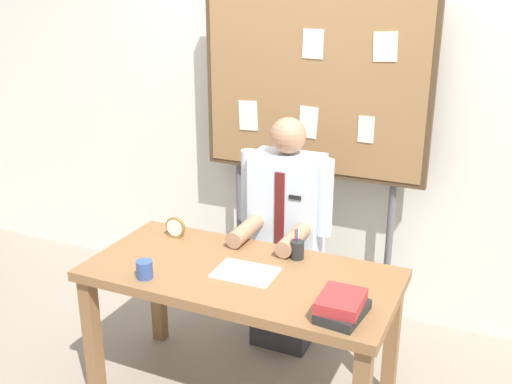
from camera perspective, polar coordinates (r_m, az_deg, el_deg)
back_wall at (r=3.83m, az=6.44°, el=8.19°), size 6.40×0.08×2.70m
desk at (r=3.00m, az=-1.47°, el=-9.19°), size 1.53×0.73×0.75m
person at (r=3.49m, az=2.84°, el=-4.95°), size 0.55×0.56×1.39m
bulletin_board at (r=3.62m, az=5.48°, el=9.43°), size 1.41×0.09×2.03m
book_stack at (r=2.59m, az=8.19°, el=-10.72°), size 0.20×0.26×0.10m
open_notebook at (r=2.92m, az=-1.00°, el=-7.69°), size 0.30×0.22×0.01m
desk_clock at (r=3.33m, az=-7.70°, el=-3.44°), size 0.12×0.04×0.12m
coffee_mug at (r=2.92m, az=-10.59°, el=-7.27°), size 0.08×0.08×0.09m
pen_holder at (r=3.06m, az=3.95°, el=-5.51°), size 0.07×0.07×0.16m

